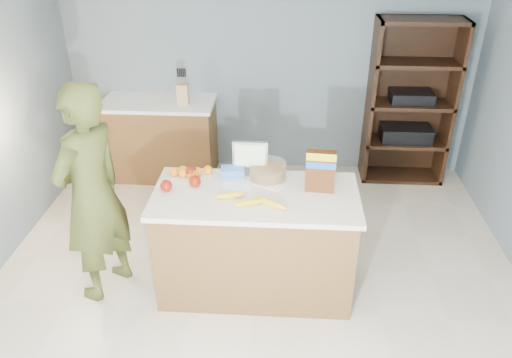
# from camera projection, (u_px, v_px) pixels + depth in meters

# --- Properties ---
(floor) EXTENTS (4.50, 5.00, 0.02)m
(floor) POSITION_uv_depth(u_px,v_px,m) (253.00, 311.00, 3.93)
(floor) COLOR beige
(floor) RESTS_ON ground
(walls) EXTENTS (4.52, 5.02, 2.51)m
(walls) POSITION_uv_depth(u_px,v_px,m) (252.00, 116.00, 3.12)
(walls) COLOR slate
(walls) RESTS_ON ground
(counter_peninsula) EXTENTS (1.56, 0.76, 0.90)m
(counter_peninsula) POSITION_uv_depth(u_px,v_px,m) (256.00, 246.00, 3.99)
(counter_peninsula) COLOR brown
(counter_peninsula) RESTS_ON ground
(back_cabinet) EXTENTS (1.24, 0.62, 0.90)m
(back_cabinet) POSITION_uv_depth(u_px,v_px,m) (162.00, 138.00, 5.69)
(back_cabinet) COLOR brown
(back_cabinet) RESTS_ON ground
(shelving_unit) EXTENTS (0.90, 0.40, 1.80)m
(shelving_unit) POSITION_uv_depth(u_px,v_px,m) (409.00, 105.00, 5.46)
(shelving_unit) COLOR black
(shelving_unit) RESTS_ON ground
(person) EXTENTS (0.65, 0.76, 1.78)m
(person) POSITION_uv_depth(u_px,v_px,m) (92.00, 195.00, 3.75)
(person) COLOR #3E461B
(person) RESTS_ON ground
(knife_block) EXTENTS (0.12, 0.10, 0.31)m
(knife_block) POSITION_uv_depth(u_px,v_px,m) (183.00, 93.00, 5.34)
(knife_block) COLOR tan
(knife_block) RESTS_ON back_cabinet
(envelopes) EXTENTS (0.49, 0.21, 0.00)m
(envelopes) POSITION_uv_depth(u_px,v_px,m) (253.00, 186.00, 3.85)
(envelopes) COLOR white
(envelopes) RESTS_ON counter_peninsula
(bananas) EXTENTS (0.55, 0.24, 0.05)m
(bananas) POSITION_uv_depth(u_px,v_px,m) (255.00, 201.00, 3.61)
(bananas) COLOR yellow
(bananas) RESTS_ON counter_peninsula
(apples) EXTENTS (0.30, 0.32, 0.09)m
(apples) POSITION_uv_depth(u_px,v_px,m) (184.00, 180.00, 3.84)
(apples) COLOR maroon
(apples) RESTS_ON counter_peninsula
(oranges) EXTENTS (0.34, 0.16, 0.07)m
(oranges) POSITION_uv_depth(u_px,v_px,m) (190.00, 172.00, 3.97)
(oranges) COLOR orange
(oranges) RESTS_ON counter_peninsula
(blue_carton) EXTENTS (0.19, 0.14, 0.08)m
(blue_carton) POSITION_uv_depth(u_px,v_px,m) (233.00, 172.00, 3.96)
(blue_carton) COLOR blue
(blue_carton) RESTS_ON counter_peninsula
(salad_bowl) EXTENTS (0.30, 0.30, 0.13)m
(salad_bowl) POSITION_uv_depth(u_px,v_px,m) (268.00, 172.00, 3.93)
(salad_bowl) COLOR #267219
(salad_bowl) RESTS_ON counter_peninsula
(tv) EXTENTS (0.28, 0.12, 0.28)m
(tv) POSITION_uv_depth(u_px,v_px,m) (250.00, 156.00, 3.95)
(tv) COLOR silver
(tv) RESTS_ON counter_peninsula
(cereal_box) EXTENTS (0.23, 0.10, 0.33)m
(cereal_box) POSITION_uv_depth(u_px,v_px,m) (321.00, 168.00, 3.70)
(cereal_box) COLOR #592B14
(cereal_box) RESTS_ON counter_peninsula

